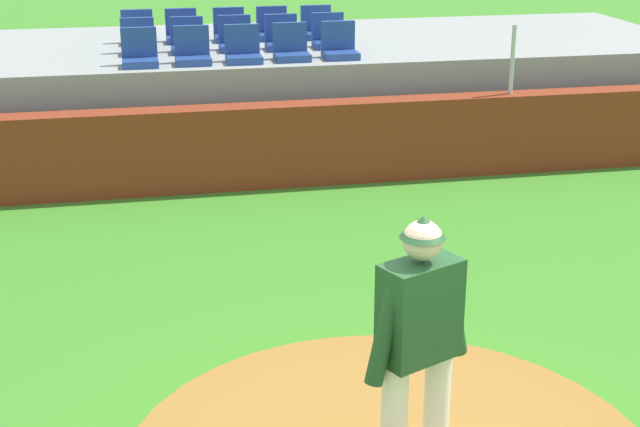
# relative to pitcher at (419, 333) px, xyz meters

# --- Properties ---
(pitcher) EXTENTS (0.77, 0.44, 1.78)m
(pitcher) POSITION_rel_pitcher_xyz_m (0.00, 0.00, 0.00)
(pitcher) COLOR white
(pitcher) RESTS_ON pitchers_mound
(brick_barrier) EXTENTS (14.71, 0.40, 1.09)m
(brick_barrier) POSITION_rel_pitcher_xyz_m (-0.09, 6.93, -0.74)
(brick_barrier) COLOR maroon
(brick_barrier) RESTS_ON ground_plane
(fence_post_right) EXTENTS (0.06, 0.06, 0.93)m
(fence_post_right) POSITION_rel_pitcher_xyz_m (3.45, 6.93, 0.27)
(fence_post_right) COLOR silver
(fence_post_right) RESTS_ON brick_barrier
(bleacher_platform) EXTENTS (14.34, 4.18, 1.47)m
(bleacher_platform) POSITION_rel_pitcher_xyz_m (-0.09, 9.58, -0.55)
(bleacher_platform) COLOR #929A94
(bleacher_platform) RESTS_ON ground_plane
(stadium_chair_0) EXTENTS (0.48, 0.44, 0.50)m
(stadium_chair_0) POSITION_rel_pitcher_xyz_m (-1.48, 7.99, 0.34)
(stadium_chair_0) COLOR navy
(stadium_chair_0) RESTS_ON bleacher_platform
(stadium_chair_1) EXTENTS (0.48, 0.44, 0.50)m
(stadium_chair_1) POSITION_rel_pitcher_xyz_m (-0.77, 8.01, 0.34)
(stadium_chair_1) COLOR navy
(stadium_chair_1) RESTS_ON bleacher_platform
(stadium_chair_2) EXTENTS (0.48, 0.44, 0.50)m
(stadium_chair_2) POSITION_rel_pitcher_xyz_m (-0.07, 7.99, 0.34)
(stadium_chair_2) COLOR navy
(stadium_chair_2) RESTS_ON bleacher_platform
(stadium_chair_3) EXTENTS (0.48, 0.44, 0.50)m
(stadium_chair_3) POSITION_rel_pitcher_xyz_m (0.61, 8.02, 0.34)
(stadium_chair_3) COLOR navy
(stadium_chair_3) RESTS_ON bleacher_platform
(stadium_chair_4) EXTENTS (0.48, 0.44, 0.50)m
(stadium_chair_4) POSITION_rel_pitcher_xyz_m (1.30, 8.03, 0.34)
(stadium_chair_4) COLOR navy
(stadium_chair_4) RESTS_ON bleacher_platform
(stadium_chair_5) EXTENTS (0.48, 0.44, 0.50)m
(stadium_chair_5) POSITION_rel_pitcher_xyz_m (-1.48, 8.94, 0.34)
(stadium_chair_5) COLOR navy
(stadium_chair_5) RESTS_ON bleacher_platform
(stadium_chair_6) EXTENTS (0.48, 0.44, 0.50)m
(stadium_chair_6) POSITION_rel_pitcher_xyz_m (-0.78, 8.90, 0.34)
(stadium_chair_6) COLOR navy
(stadium_chair_6) RESTS_ON bleacher_platform
(stadium_chair_7) EXTENTS (0.48, 0.44, 0.50)m
(stadium_chair_7) POSITION_rel_pitcher_xyz_m (-0.07, 8.93, 0.34)
(stadium_chair_7) COLOR navy
(stadium_chair_7) RESTS_ON bleacher_platform
(stadium_chair_8) EXTENTS (0.48, 0.44, 0.50)m
(stadium_chair_8) POSITION_rel_pitcher_xyz_m (0.62, 8.90, 0.34)
(stadium_chair_8) COLOR navy
(stadium_chair_8) RESTS_ON bleacher_platform
(stadium_chair_9) EXTENTS (0.48, 0.44, 0.50)m
(stadium_chair_9) POSITION_rel_pitcher_xyz_m (1.33, 8.92, 0.34)
(stadium_chair_9) COLOR navy
(stadium_chair_9) RESTS_ON bleacher_platform
(stadium_chair_10) EXTENTS (0.48, 0.44, 0.50)m
(stadium_chair_10) POSITION_rel_pitcher_xyz_m (-1.47, 9.84, 0.34)
(stadium_chair_10) COLOR navy
(stadium_chair_10) RESTS_ON bleacher_platform
(stadium_chair_11) EXTENTS (0.48, 0.44, 0.50)m
(stadium_chair_11) POSITION_rel_pitcher_xyz_m (-0.80, 9.84, 0.34)
(stadium_chair_11) COLOR navy
(stadium_chair_11) RESTS_ON bleacher_platform
(stadium_chair_12) EXTENTS (0.48, 0.44, 0.50)m
(stadium_chair_12) POSITION_rel_pitcher_xyz_m (-0.06, 9.82, 0.34)
(stadium_chair_12) COLOR navy
(stadium_chair_12) RESTS_ON bleacher_platform
(stadium_chair_13) EXTENTS (0.48, 0.44, 0.50)m
(stadium_chair_13) POSITION_rel_pitcher_xyz_m (0.62, 9.82, 0.34)
(stadium_chair_13) COLOR navy
(stadium_chair_13) RESTS_ON bleacher_platform
(stadium_chair_14) EXTENTS (0.48, 0.44, 0.50)m
(stadium_chair_14) POSITION_rel_pitcher_xyz_m (1.33, 9.80, 0.34)
(stadium_chair_14) COLOR navy
(stadium_chair_14) RESTS_ON bleacher_platform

